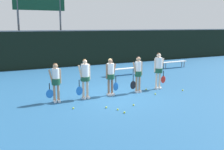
{
  "coord_description": "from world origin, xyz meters",
  "views": [
    {
      "loc": [
        -5.2,
        -10.3,
        3.1
      ],
      "look_at": [
        -0.02,
        0.02,
        0.93
      ],
      "focal_mm": 42.0,
      "sensor_mm": 36.0,
      "label": 1
    }
  ],
  "objects": [
    {
      "name": "scoreboard",
      "position": [
        -1.03,
        10.08,
        4.68
      ],
      "size": [
        3.81,
        0.15,
        6.01
      ],
      "color": "#515156",
      "rests_on": "ground_plane"
    },
    {
      "name": "player_2",
      "position": [
        -0.09,
        0.03,
        0.99
      ],
      "size": [
        0.65,
        0.38,
        1.68
      ],
      "rotation": [
        0.0,
        0.0,
        0.12
      ],
      "color": "#8C664C",
      "rests_on": "ground_plane"
    },
    {
      "name": "bench_far",
      "position": [
        7.66,
        4.96,
        0.42
      ],
      "size": [
        2.18,
        0.41,
        0.47
      ],
      "rotation": [
        0.0,
        0.0,
        0.02
      ],
      "color": "silver",
      "rests_on": "ground_plane"
    },
    {
      "name": "tennis_ball_1",
      "position": [
        1.77,
        -0.82,
        0.04
      ],
      "size": [
        0.07,
        0.07,
        0.07
      ],
      "primitive_type": "sphere",
      "color": "#CCE033",
      "rests_on": "ground_plane"
    },
    {
      "name": "player_4",
      "position": [
        2.57,
        0.06,
        1.08
      ],
      "size": [
        0.68,
        0.41,
        1.8
      ],
      "rotation": [
        0.0,
        0.0,
        -0.04
      ],
      "color": "beige",
      "rests_on": "ground_plane"
    },
    {
      "name": "tennis_ball_5",
      "position": [
        -0.76,
        -2.44,
        0.03
      ],
      "size": [
        0.07,
        0.07,
        0.07
      ],
      "primitive_type": "sphere",
      "color": "#CCE033",
      "rests_on": "ground_plane"
    },
    {
      "name": "tennis_ball_3",
      "position": [
        -2.25,
        -1.14,
        0.03
      ],
      "size": [
        0.07,
        0.07,
        0.07
      ],
      "primitive_type": "sphere",
      "color": "#CCE033",
      "rests_on": "ground_plane"
    },
    {
      "name": "tennis_ball_0",
      "position": [
        -0.82,
        -2.04,
        0.03
      ],
      "size": [
        0.07,
        0.07,
        0.07
      ],
      "primitive_type": "sphere",
      "color": "#CCE033",
      "rests_on": "ground_plane"
    },
    {
      "name": "fence_windscreen",
      "position": [
        0.0,
        9.08,
        1.41
      ],
      "size": [
        60.0,
        0.08,
        2.79
      ],
      "color": "black",
      "rests_on": "ground_plane"
    },
    {
      "name": "tennis_ball_6",
      "position": [
        3.39,
        -0.83,
        0.04
      ],
      "size": [
        0.07,
        0.07,
        0.07
      ],
      "primitive_type": "sphere",
      "color": "#CCE033",
      "rests_on": "ground_plane"
    },
    {
      "name": "player_1",
      "position": [
        -1.32,
        0.01,
        1.02
      ],
      "size": [
        0.68,
        0.4,
        1.72
      ],
      "rotation": [
        0.0,
        0.0,
        0.1
      ],
      "color": "beige",
      "rests_on": "ground_plane"
    },
    {
      "name": "player_3",
      "position": [
        1.3,
        -0.07,
        1.0
      ],
      "size": [
        0.62,
        0.33,
        1.71
      ],
      "rotation": [
        0.0,
        0.0,
        -0.12
      ],
      "color": "tan",
      "rests_on": "ground_plane"
    },
    {
      "name": "tennis_ball_2",
      "position": [
        -1.09,
        -1.61,
        0.03
      ],
      "size": [
        0.07,
        0.07,
        0.07
      ],
      "primitive_type": "sphere",
      "color": "#CCE033",
      "rests_on": "ground_plane"
    },
    {
      "name": "tennis_ball_7",
      "position": [
        0.0,
        -1.83,
        0.03
      ],
      "size": [
        0.07,
        0.07,
        0.07
      ],
      "primitive_type": "sphere",
      "color": "#CCE033",
      "rests_on": "ground_plane"
    },
    {
      "name": "bench_courtside",
      "position": [
        2.77,
        4.08,
        0.38
      ],
      "size": [
        2.17,
        0.41,
        0.43
      ],
      "rotation": [
        0.0,
        0.0,
        0.02
      ],
      "color": "silver",
      "rests_on": "ground_plane"
    },
    {
      "name": "tennis_ball_4",
      "position": [
        1.9,
        0.11,
        0.04
      ],
      "size": [
        0.07,
        0.07,
        0.07
      ],
      "primitive_type": "sphere",
      "color": "#CCE033",
      "rests_on": "ground_plane"
    },
    {
      "name": "player_0",
      "position": [
        -2.57,
        0.09,
        0.94
      ],
      "size": [
        0.65,
        0.35,
        1.62
      ],
      "rotation": [
        0.0,
        0.0,
        -0.06
      ],
      "color": "tan",
      "rests_on": "ground_plane"
    },
    {
      "name": "ground_plane",
      "position": [
        0.0,
        0.0,
        0.0
      ],
      "size": [
        140.0,
        140.0,
        0.0
      ],
      "primitive_type": "plane",
      "color": "#235684"
    }
  ]
}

